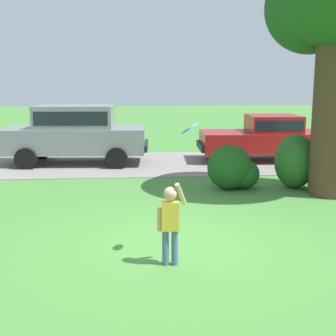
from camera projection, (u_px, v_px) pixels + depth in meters
ground_plane at (179, 242)px, 7.86m from camera, size 80.00×80.00×0.00m
driveway_strip at (157, 163)px, 15.10m from camera, size 28.00×4.40×0.02m
shrub_near_tree at (234, 169)px, 11.54m from camera, size 1.35×0.95×1.13m
shrub_centre_left at (295, 161)px, 11.63m from camera, size 1.06×0.97×1.39m
parked_sedan at (266, 136)px, 15.45m from camera, size 4.46×2.22×1.56m
parked_suv at (76, 131)px, 14.85m from camera, size 4.78×2.27×1.92m
child_thrower at (170, 219)px, 6.77m from camera, size 0.46×0.26×1.29m
frisbee at (189, 128)px, 6.90m from camera, size 0.27×0.28×0.21m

